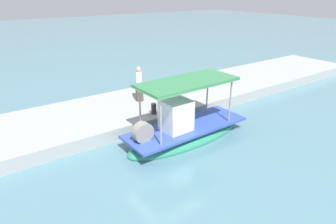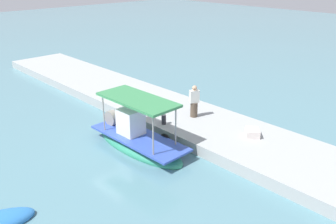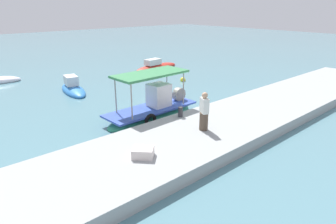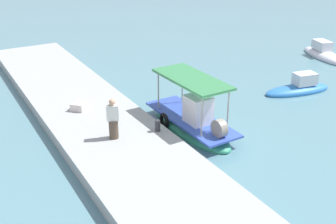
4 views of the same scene
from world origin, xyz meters
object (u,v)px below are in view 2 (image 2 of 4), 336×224
(fisherman_near_bollard, at_px, (194,103))
(mooring_bollard, at_px, (164,120))
(main_fishing_boat, at_px, (138,139))
(cargo_crate, at_px, (252,133))

(fisherman_near_bollard, relative_size, mooring_bollard, 3.46)
(main_fishing_boat, height_order, cargo_crate, main_fishing_boat)
(mooring_bollard, xyz_separation_m, cargo_crate, (-4.02, -2.17, -0.08))
(fisherman_near_bollard, xyz_separation_m, mooring_bollard, (0.37, 1.91, -0.55))
(main_fishing_boat, xyz_separation_m, fisherman_near_bollard, (-0.11, -3.88, 0.93))
(fisherman_near_bollard, xyz_separation_m, cargo_crate, (-3.65, -0.25, -0.63))
(main_fishing_boat, xyz_separation_m, mooring_bollard, (0.25, -1.97, 0.38))
(mooring_bollard, bearing_deg, main_fishing_boat, 97.25)
(fisherman_near_bollard, relative_size, cargo_crate, 2.27)
(main_fishing_boat, relative_size, cargo_crate, 7.22)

